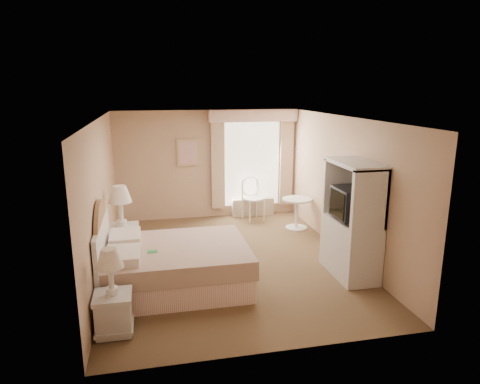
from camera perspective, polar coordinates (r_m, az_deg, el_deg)
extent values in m
cube|color=brown|center=(7.68, -1.31, -9.15)|extent=(4.20, 5.50, 0.01)
cube|color=silver|center=(7.09, -1.42, 9.81)|extent=(4.20, 5.50, 0.01)
cube|color=tan|center=(9.94, -4.33, 3.64)|extent=(4.20, 0.01, 2.50)
cube|color=tan|center=(4.73, 4.92, -7.84)|extent=(4.20, 0.01, 2.50)
cube|color=tan|center=(7.21, -17.99, -0.88)|extent=(0.01, 5.50, 2.50)
cube|color=tan|center=(7.94, 13.71, 0.71)|extent=(0.01, 5.50, 2.50)
cube|color=white|center=(10.11, 1.62, 3.84)|extent=(1.30, 0.02, 2.00)
cube|color=#CDAC8F|center=(9.90, -3.00, 3.62)|extent=(0.30, 0.08, 2.05)
cube|color=#CDAC8F|center=(10.28, 6.19, 3.94)|extent=(0.30, 0.08, 2.05)
cube|color=#E29C92|center=(9.89, 1.79, 10.16)|extent=(2.05, 0.20, 0.28)
cube|color=beige|center=(10.25, 1.70, -1.98)|extent=(1.00, 0.22, 0.42)
cube|color=tan|center=(9.82, -6.95, 5.23)|extent=(0.52, 0.03, 0.62)
cube|color=beige|center=(9.80, -6.94, 5.21)|extent=(0.42, 0.02, 0.52)
cube|color=#E29C92|center=(6.77, -8.51, -10.88)|extent=(2.14, 1.63, 0.37)
cube|color=#C4A093|center=(6.64, -8.61, -8.33)|extent=(2.20, 1.69, 0.28)
cube|color=#F1E1D2|center=(6.21, -15.38, -8.25)|extent=(0.46, 0.63, 0.14)
cube|color=#F1E1D2|center=(6.94, -15.06, -5.89)|extent=(0.46, 0.63, 0.14)
cube|color=green|center=(6.44, -11.60, -7.78)|extent=(0.14, 0.10, 0.01)
cube|color=white|center=(6.66, -17.78, -8.34)|extent=(0.06, 1.73, 1.12)
cylinder|color=#A27756|center=(6.62, -17.84, -7.52)|extent=(0.05, 1.53, 1.53)
cube|color=silver|center=(5.72, -16.47, -15.48)|extent=(0.42, 0.42, 0.46)
cube|color=silver|center=(5.60, -16.65, -13.19)|extent=(0.46, 0.46, 0.05)
cube|color=silver|center=(5.80, -16.36, -16.83)|extent=(0.46, 0.46, 0.05)
cylinder|color=white|center=(5.57, -16.70, -12.52)|extent=(0.15, 0.15, 0.09)
cylinder|color=white|center=(5.49, -16.83, -10.80)|extent=(0.06, 0.06, 0.37)
cone|color=white|center=(5.40, -17.02, -8.41)|extent=(0.33, 0.33, 0.24)
cube|color=silver|center=(7.83, -15.31, -6.82)|extent=(0.51, 0.51, 0.56)
cube|color=silver|center=(7.73, -15.45, -4.66)|extent=(0.56, 0.56, 0.07)
cube|color=silver|center=(7.90, -15.22, -8.11)|extent=(0.56, 0.56, 0.06)
cylinder|color=white|center=(7.71, -15.50, -4.03)|extent=(0.18, 0.18, 0.11)
cylinder|color=white|center=(7.64, -15.60, -2.45)|extent=(0.08, 0.08, 0.44)
cone|color=white|center=(7.57, -15.75, -0.26)|extent=(0.40, 0.40, 0.29)
cylinder|color=white|center=(9.45, 7.49, -4.71)|extent=(0.47, 0.47, 0.03)
cylinder|color=white|center=(9.36, 7.55, -2.85)|extent=(0.07, 0.07, 0.63)
cylinder|color=silver|center=(9.27, 7.61, -0.99)|extent=(0.63, 0.63, 0.04)
cylinder|color=white|center=(9.64, 1.30, -2.76)|extent=(0.04, 0.04, 0.49)
cylinder|color=white|center=(9.81, 3.25, -2.49)|extent=(0.04, 0.04, 0.49)
cylinder|color=white|center=(9.97, 0.33, -2.21)|extent=(0.04, 0.04, 0.49)
cylinder|color=white|center=(10.13, 2.23, -1.96)|extent=(0.04, 0.04, 0.49)
cylinder|color=silver|center=(9.82, 1.79, -0.90)|extent=(0.58, 0.58, 0.04)
torus|color=white|center=(9.89, 1.39, 0.78)|extent=(0.49, 0.23, 0.47)
cylinder|color=white|center=(9.85, 0.33, 0.40)|extent=(0.04, 0.04, 0.44)
cylinder|color=white|center=(10.01, 2.25, 0.61)|extent=(0.04, 0.04, 0.44)
cube|color=silver|center=(7.23, 14.45, -7.17)|extent=(0.56, 1.13, 0.92)
cube|color=silver|center=(6.51, 16.96, -1.11)|extent=(0.56, 0.08, 0.92)
cube|color=silver|center=(7.41, 13.10, 0.90)|extent=(0.56, 0.08, 0.92)
cube|color=silver|center=(6.87, 15.14, 3.70)|extent=(0.56, 1.13, 0.06)
cube|color=silver|center=(7.08, 16.79, 0.07)|extent=(0.04, 1.13, 0.92)
cube|color=black|center=(6.99, 14.66, -1.44)|extent=(0.49, 0.62, 0.49)
cube|color=black|center=(6.88, 12.83, -1.56)|extent=(0.02, 0.51, 0.41)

